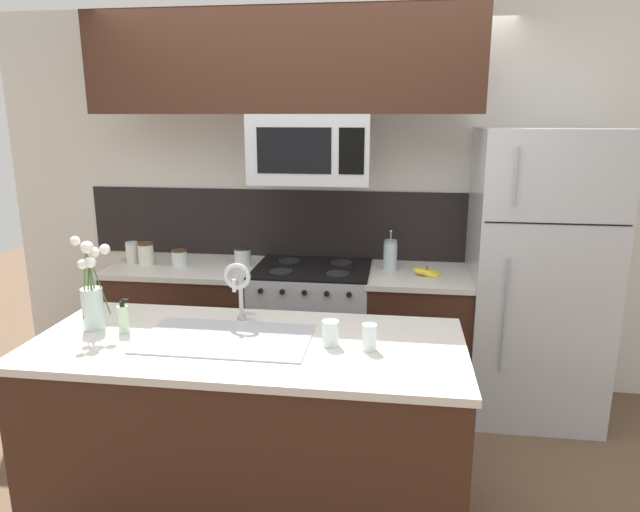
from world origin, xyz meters
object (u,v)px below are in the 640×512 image
storage_jar_tall (132,252)px  banana_bunch (427,273)px  storage_jar_short (179,258)px  storage_jar_squat (243,257)px  sink_faucet (238,284)px  dish_soap_bottle (123,319)px  spare_glass (369,337)px  french_press (390,255)px  drinking_glass (330,333)px  refrigerator (536,276)px  flower_vase (92,298)px  microwave (311,149)px  stove_range (313,333)px  storage_jar_medium (146,254)px

storage_jar_tall → banana_bunch: storage_jar_tall is taller
storage_jar_short → storage_jar_squat: (0.42, 0.06, 0.01)m
sink_faucet → dish_soap_bottle: sink_faucet is taller
spare_glass → storage_jar_short: bearing=137.2°
french_press → dish_soap_bottle: (-1.21, -1.29, -0.03)m
dish_soap_bottle → drinking_glass: (0.97, -0.02, -0.01)m
storage_jar_squat → refrigerator: bearing=-0.0°
storage_jar_squat → dish_soap_bottle: (-0.23, -1.25, 0.00)m
dish_soap_bottle → flower_vase: bearing=171.1°
spare_glass → storage_jar_squat: bearing=125.3°
refrigerator → storage_jar_short: bearing=-178.6°
storage_jar_squat → drinking_glass: (0.75, -1.27, -0.01)m
microwave → storage_jar_squat: bearing=175.0°
microwave → storage_jar_short: (-0.90, -0.02, -0.73)m
stove_range → sink_faucet: bearing=-101.2°
banana_bunch → french_press: (-0.24, 0.12, 0.08)m
storage_jar_squat → dish_soap_bottle: size_ratio=0.77×
refrigerator → storage_jar_tall: 2.68m
drinking_glass → spare_glass: spare_glass is taller
stove_range → storage_jar_medium: bearing=-178.2°
sink_faucet → dish_soap_bottle: bearing=-158.1°
storage_jar_short → french_press: bearing=3.9°
stove_range → storage_jar_short: bearing=-177.7°
storage_jar_squat → storage_jar_short: bearing=-172.3°
flower_vase → microwave: bearing=54.0°
microwave → storage_jar_squat: size_ratio=5.82×
sink_faucet → flower_vase: bearing=-165.0°
microwave → storage_jar_tall: (-1.26, 0.03, -0.71)m
spare_glass → dish_soap_bottle: bearing=177.7°
banana_bunch → dish_soap_bottle: bearing=-141.0°
storage_jar_medium → flower_vase: bearing=-76.8°
storage_jar_short → sink_faucet: size_ratio=0.36×
dish_soap_bottle → stove_range: bearing=60.3°
microwave → flower_vase: bearing=-126.0°
storage_jar_tall → flower_vase: bearing=-72.1°
refrigerator → french_press: bearing=177.5°
storage_jar_tall → banana_bunch: bearing=-2.0°
french_press → drinking_glass: size_ratio=2.34×
sink_faucet → spare_glass: bearing=-20.8°
stove_range → storage_jar_short: (-0.90, -0.04, 0.50)m
storage_jar_tall → banana_bunch: 2.00m
storage_jar_squat → french_press: size_ratio=0.48×
microwave → spare_glass: size_ratio=6.36×
dish_soap_bottle → storage_jar_squat: bearing=79.8°
flower_vase → storage_jar_squat: bearing=72.6°
refrigerator → sink_faucet: (-1.63, -1.05, 0.19)m
microwave → storage_jar_short: microwave is taller
storage_jar_medium → banana_bunch: (1.88, -0.03, -0.05)m
storage_jar_tall → storage_jar_squat: bearing=0.7°
banana_bunch → microwave: bearing=177.0°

